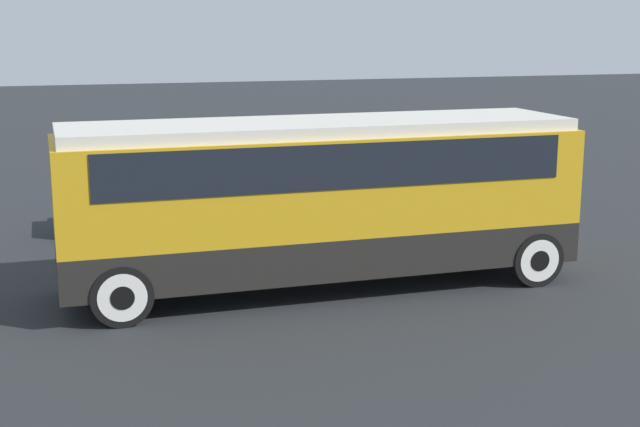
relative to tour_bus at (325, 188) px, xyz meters
The scene contains 4 objects.
ground_plane 1.93m from the tour_bus, behind, with size 120.00×120.00×0.00m, color #26282B.
tour_bus is the anchor object (origin of this frame).
parked_car_near 6.09m from the tour_bus, 59.99° to the left, with size 4.27×1.85×1.44m.
parked_car_mid 6.52m from the tour_bus, 110.32° to the left, with size 4.64×1.91×1.49m.
Camera 1 is at (-4.93, -15.71, 4.98)m, focal length 50.00 mm.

